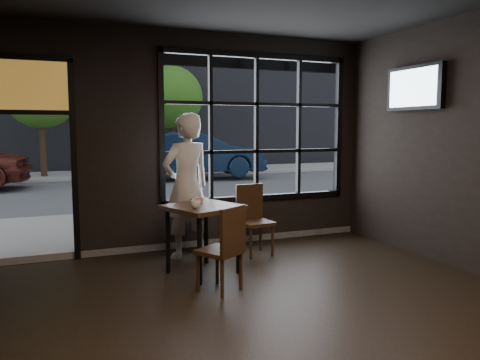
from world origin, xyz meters
name	(u,v)px	position (x,y,z in m)	size (l,w,h in m)	color
floor	(296,351)	(0.00, 0.00, -0.01)	(6.00, 7.00, 0.02)	black
window_frame	(256,128)	(1.20, 3.50, 1.80)	(3.06, 0.12, 2.28)	black
stained_transom	(21,85)	(-2.10, 3.50, 2.35)	(1.20, 0.06, 0.70)	orange
street_asphalt	(86,161)	(0.00, 24.00, -0.02)	(60.00, 41.00, 0.04)	#545456
building_across	(82,17)	(0.00, 23.00, 7.50)	(28.00, 12.00, 15.00)	#5B5956
cafe_table	(203,239)	(-0.08, 2.24, 0.43)	(0.79, 0.79, 0.86)	#301E0F
chair_near	(219,248)	(-0.10, 1.56, 0.48)	(0.42, 0.42, 0.96)	#301E0F
chair_window	(256,220)	(0.87, 2.76, 0.50)	(0.43, 0.43, 0.99)	#301E0F
man	(187,186)	(-0.07, 3.00, 1.00)	(0.73, 0.48, 2.00)	silver
hotdog	(196,201)	(-0.11, 2.41, 0.88)	(0.20, 0.08, 0.06)	tan
cup	(195,204)	(-0.23, 2.06, 0.90)	(0.12, 0.12, 0.10)	silver
tv	(415,88)	(2.93, 1.99, 2.35)	(0.12, 1.04, 0.61)	black
navy_car	(196,154)	(2.89, 12.53, 0.89)	(1.67, 4.78, 1.57)	black
tree_left	(40,92)	(-2.05, 14.61, 3.02)	(2.51, 2.51, 4.28)	#332114
tree_right	(171,98)	(2.77, 15.43, 3.01)	(2.50, 2.50, 4.27)	#332114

